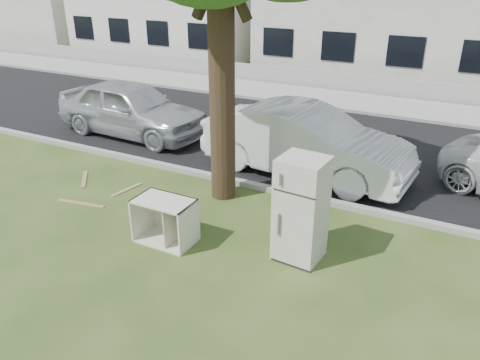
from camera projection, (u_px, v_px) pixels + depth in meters
The scene contains 13 objects.
ground at pixel (196, 237), 8.94m from camera, with size 120.00×120.00×0.00m, color #2F4418.
road at pixel (305, 141), 13.77m from camera, with size 120.00×7.00×0.01m, color black.
kerb_near at pixel (252, 187), 10.91m from camera, with size 120.00×0.18×0.12m, color gray.
kerb_far at pixel (340, 111), 16.64m from camera, with size 120.00×0.18×0.12m, color gray.
sidewalk at pixel (351, 101), 17.81m from camera, with size 120.00×2.80×0.01m, color gray.
low_wall at pixel (362, 84), 18.95m from camera, with size 120.00×0.15×0.70m, color gray.
fridge at pixel (301, 209), 7.95m from camera, with size 0.77×0.72×1.88m, color silver.
cabinet at pixel (165, 221), 8.64m from camera, with size 1.09×0.68×0.85m, color silver.
plank_a at pixel (81, 203), 10.16m from camera, with size 1.13×0.09×0.02m, color #977C49.
plank_b at pixel (84, 179), 11.31m from camera, with size 0.97×0.10×0.02m, color #927C4C.
plank_c at pixel (127, 190), 10.78m from camera, with size 0.85×0.10×0.02m, color #A57F5B.
car_center at pixel (306, 142), 11.29m from camera, with size 1.78×5.09×1.68m, color silver.
car_left at pixel (132, 108), 14.01m from camera, with size 1.93×4.79×1.63m, color #A6A9AD.
Camera 1 is at (4.28, -6.42, 4.72)m, focal length 35.00 mm.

